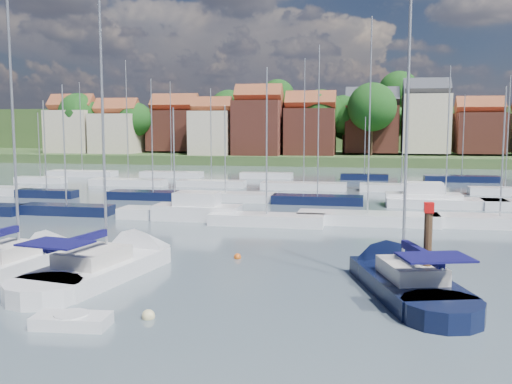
# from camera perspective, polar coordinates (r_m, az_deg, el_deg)

# --- Properties ---
(ground) EXTENTS (260.00, 260.00, 0.00)m
(ground) POSITION_cam_1_polar(r_m,az_deg,el_deg) (64.80, 3.73, -0.10)
(ground) COLOR #475861
(ground) RESTS_ON ground
(sailboat_left) EXTENTS (4.17, 11.45, 15.23)m
(sailboat_left) POSITION_cam_1_polar(r_m,az_deg,el_deg) (33.48, -21.65, -6.26)
(sailboat_left) COLOR silver
(sailboat_left) RESTS_ON ground
(sailboat_centre) EXTENTS (5.58, 13.24, 17.39)m
(sailboat_centre) POSITION_cam_1_polar(r_m,az_deg,el_deg) (31.20, -13.41, -6.91)
(sailboat_centre) COLOR silver
(sailboat_centre) RESTS_ON ground
(sailboat_navy) EXTENTS (6.56, 12.60, 16.86)m
(sailboat_navy) POSITION_cam_1_polar(r_m,az_deg,el_deg) (28.49, 13.71, -8.20)
(sailboat_navy) COLOR black
(sailboat_navy) RESTS_ON ground
(tender) EXTENTS (2.93, 1.55, 0.61)m
(tender) POSITION_cam_1_polar(r_m,az_deg,el_deg) (23.08, -17.95, -12.17)
(tender) COLOR silver
(tender) RESTS_ON ground
(timber_piling) EXTENTS (0.40, 0.40, 6.56)m
(timber_piling) POSITION_cam_1_polar(r_m,az_deg,el_deg) (25.94, 16.70, -7.76)
(timber_piling) COLOR #4C331E
(timber_piling) RESTS_ON ground
(buoy_d) EXTENTS (0.52, 0.52, 0.52)m
(buoy_d) POSITION_cam_1_polar(r_m,az_deg,el_deg) (23.38, -10.72, -12.32)
(buoy_d) COLOR beige
(buoy_d) RESTS_ON ground
(buoy_e) EXTENTS (0.41, 0.41, 0.41)m
(buoy_e) POSITION_cam_1_polar(r_m,az_deg,el_deg) (32.84, -1.87, -6.67)
(buoy_e) COLOR #D85914
(buoy_e) RESTS_ON ground
(marina_field) EXTENTS (79.62, 41.41, 15.93)m
(marina_field) POSITION_cam_1_polar(r_m,az_deg,el_deg) (59.75, 4.97, -0.26)
(marina_field) COLOR silver
(marina_field) RESTS_ON ground
(far_shore_town) EXTENTS (212.46, 90.00, 22.27)m
(far_shore_town) POSITION_cam_1_polar(r_m,az_deg,el_deg) (156.67, 8.82, 5.44)
(far_shore_town) COLOR #445A2D
(far_shore_town) RESTS_ON ground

